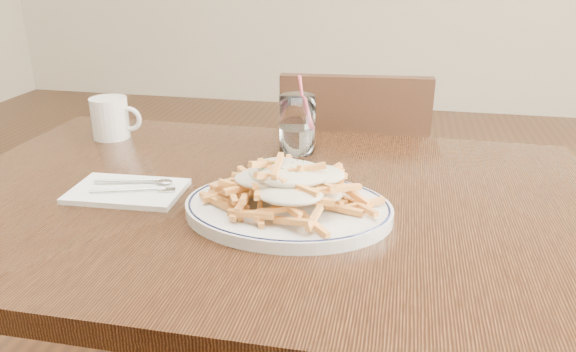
% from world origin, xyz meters
% --- Properties ---
extents(table, '(1.20, 0.80, 0.75)m').
position_xyz_m(table, '(0.00, 0.00, 0.67)').
color(table, black).
rests_on(table, ground).
extents(chair_far, '(0.43, 0.43, 0.86)m').
position_xyz_m(chair_far, '(0.11, 0.65, 0.49)').
color(chair_far, black).
rests_on(chair_far, ground).
extents(fries_plate, '(0.42, 0.39, 0.02)m').
position_xyz_m(fries_plate, '(0.06, -0.07, 0.76)').
color(fries_plate, white).
rests_on(fries_plate, table).
extents(loaded_fries, '(0.29, 0.26, 0.07)m').
position_xyz_m(loaded_fries, '(0.06, -0.07, 0.81)').
color(loaded_fries, gold).
rests_on(loaded_fries, fries_plate).
extents(napkin, '(0.20, 0.14, 0.01)m').
position_xyz_m(napkin, '(-0.24, -0.04, 0.75)').
color(napkin, white).
rests_on(napkin, table).
extents(cutlery, '(0.16, 0.10, 0.01)m').
position_xyz_m(cutlery, '(-0.24, -0.04, 0.76)').
color(cutlery, silver).
rests_on(cutlery, napkin).
extents(water_glass, '(0.08, 0.08, 0.17)m').
position_xyz_m(water_glass, '(0.02, 0.24, 0.80)').
color(water_glass, white).
rests_on(water_glass, table).
extents(coffee_mug, '(0.12, 0.08, 0.09)m').
position_xyz_m(coffee_mug, '(-0.42, 0.25, 0.80)').
color(coffee_mug, white).
rests_on(coffee_mug, table).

